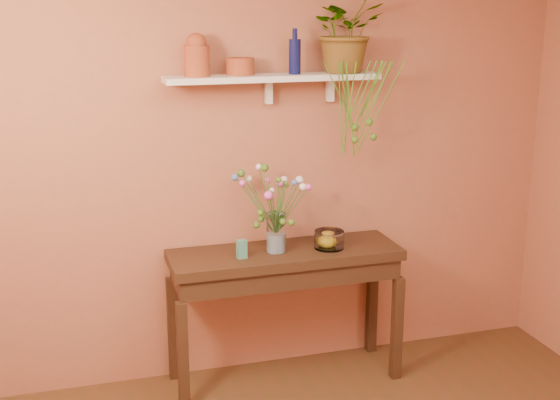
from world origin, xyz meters
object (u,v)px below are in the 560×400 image
at_px(glass_vase, 276,235).
at_px(terracotta_jug, 197,56).
at_px(bouquet, 272,192).
at_px(glass_bowl, 329,240).
at_px(spider_plant, 346,30).
at_px(sideboard, 285,269).
at_px(blue_bottle, 295,56).

bearing_deg(glass_vase, terracotta_jug, 164.26).
xyz_separation_m(bouquet, glass_bowl, (0.36, -0.03, -0.33)).
xyz_separation_m(spider_plant, bouquet, (-0.51, -0.13, -0.94)).
relative_size(spider_plant, glass_bowl, 2.76).
height_order(sideboard, glass_bowl, glass_bowl).
bearing_deg(terracotta_jug, spider_plant, 0.83).
height_order(glass_vase, bouquet, bouquet).
xyz_separation_m(sideboard, bouquet, (-0.08, -0.01, 0.51)).
relative_size(terracotta_jug, glass_bowl, 1.33).
height_order(sideboard, blue_bottle, blue_bottle).
bearing_deg(blue_bottle, glass_vase, -142.43).
xyz_separation_m(glass_vase, bouquet, (-0.02, 0.00, 0.28)).
relative_size(blue_bottle, spider_plant, 0.52).
relative_size(glass_vase, bouquet, 0.54).
bearing_deg(bouquet, glass_vase, -7.53).
relative_size(sideboard, bouquet, 3.16).
bearing_deg(glass_bowl, blue_bottle, 142.24).
bearing_deg(blue_bottle, sideboard, -130.34).
bearing_deg(bouquet, sideboard, 5.06).
relative_size(bouquet, glass_bowl, 2.44).
bearing_deg(spider_plant, blue_bottle, -176.43).
distance_m(sideboard, blue_bottle, 1.31).
height_order(blue_bottle, glass_vase, blue_bottle).
height_order(sideboard, glass_vase, glass_vase).
bearing_deg(glass_bowl, bouquet, 175.06).
distance_m(sideboard, bouquet, 0.51).
bearing_deg(bouquet, blue_bottle, 33.23).
bearing_deg(blue_bottle, bouquet, -146.77).
xyz_separation_m(glass_vase, glass_bowl, (0.34, -0.03, -0.05)).
relative_size(sideboard, blue_bottle, 5.36).
height_order(sideboard, bouquet, bouquet).
distance_m(terracotta_jug, glass_vase, 1.17).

